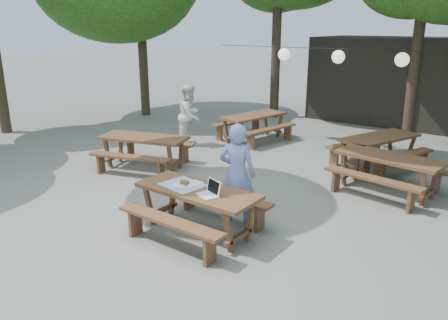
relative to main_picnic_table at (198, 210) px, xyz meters
name	(u,v)px	position (x,y,z in m)	size (l,w,h in m)	color
ground	(199,224)	(-0.19, 0.24, -0.39)	(80.00, 80.00, 0.00)	#61615D
pavilion	(408,80)	(0.31, 10.74, 1.01)	(6.00, 3.00, 2.80)	black
main_picnic_table	(198,210)	(0.00, 0.00, 0.00)	(2.00, 1.58, 0.75)	brown
picnic_table_nw	(144,152)	(-3.13, 1.83, 0.00)	(2.29, 2.08, 0.75)	brown
picnic_table_ne	(387,173)	(1.87, 3.61, 0.00)	(2.09, 1.82, 0.75)	brown
picnic_table_far_w	(253,127)	(-2.47, 5.47, 0.00)	(1.94, 2.19, 0.75)	brown
picnic_table_far_e	(378,151)	(1.22, 5.08, 0.00)	(2.15, 2.33, 0.75)	brown
woman	(237,174)	(0.25, 0.72, 0.46)	(0.62, 0.41, 1.70)	#7F9AE8
second_person	(190,115)	(-3.58, 3.98, 0.46)	(0.82, 0.64, 1.69)	white
laptop	(210,191)	(0.32, -0.08, 0.42)	(0.40, 0.35, 0.24)	white
tabletop_clutter	(184,184)	(-0.30, 0.01, 0.37)	(0.72, 0.64, 0.08)	#3A7BC6
paper_lanterns	(339,57)	(-0.38, 6.24, 2.02)	(9.00, 0.34, 0.38)	black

